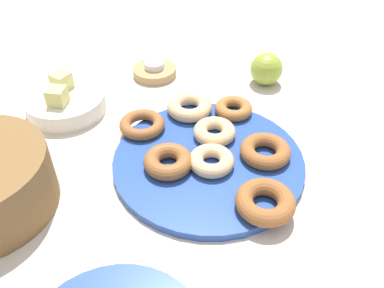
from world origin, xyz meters
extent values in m
plane|color=beige|center=(0.00, 0.00, 0.00)|extent=(2.40, 2.40, 0.00)
cylinder|color=#284C9E|center=(0.00, 0.00, 0.01)|extent=(0.35, 0.35, 0.02)
torus|color=#995B2D|center=(-0.03, 0.07, 0.03)|extent=(0.12, 0.12, 0.03)
torus|color=#AD6B33|center=(0.14, -0.04, 0.03)|extent=(0.09, 0.09, 0.02)
torus|color=#995B2D|center=(-0.11, -0.10, 0.03)|extent=(0.13, 0.13, 0.03)
torus|color=#995B2D|center=(0.01, -0.10, 0.03)|extent=(0.12, 0.12, 0.03)
torus|color=#995B2D|center=(0.07, 0.14, 0.03)|extent=(0.13, 0.13, 0.02)
torus|color=#EABC84|center=(-0.02, -0.01, 0.03)|extent=(0.09, 0.09, 0.03)
torus|color=#EABC84|center=(0.06, -0.01, 0.03)|extent=(0.09, 0.09, 0.03)
torus|color=#EABC84|center=(0.14, 0.05, 0.03)|extent=(0.11, 0.11, 0.03)
cylinder|color=tan|center=(0.31, 0.15, 0.01)|extent=(0.11, 0.11, 0.02)
cylinder|color=silver|center=(0.31, 0.15, 0.03)|extent=(0.05, 0.05, 0.02)
cylinder|color=silver|center=(0.14, 0.32, 0.02)|extent=(0.17, 0.17, 0.04)
cube|color=#DBD67A|center=(0.11, 0.32, 0.06)|extent=(0.04, 0.04, 0.04)
cube|color=#DBD67A|center=(0.17, 0.33, 0.06)|extent=(0.05, 0.05, 0.04)
sphere|color=#93AD38|center=(0.30, -0.11, 0.04)|extent=(0.08, 0.08, 0.08)
camera|label=1|loc=(-0.53, -0.02, 0.50)|focal=36.82mm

